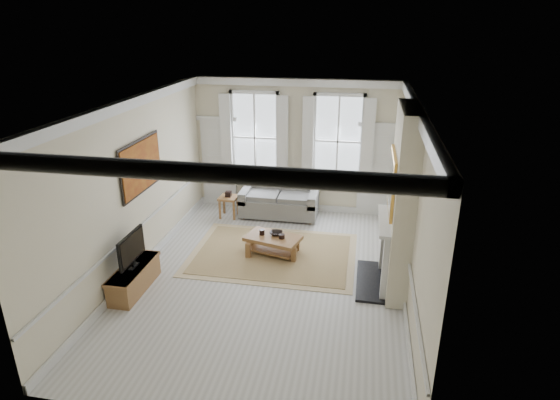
% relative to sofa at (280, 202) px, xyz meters
% --- Properties ---
extents(floor, '(7.20, 7.20, 0.00)m').
position_rel_sofa_xyz_m(floor, '(0.33, -3.11, -0.37)').
color(floor, '#B7B5AD').
rests_on(floor, ground).
extents(ceiling, '(7.20, 7.20, 0.00)m').
position_rel_sofa_xyz_m(ceiling, '(0.33, -3.11, 3.03)').
color(ceiling, white).
rests_on(ceiling, back_wall).
extents(back_wall, '(5.20, 0.00, 5.20)m').
position_rel_sofa_xyz_m(back_wall, '(0.33, 0.49, 1.33)').
color(back_wall, beige).
rests_on(back_wall, floor).
extents(left_wall, '(0.00, 7.20, 7.20)m').
position_rel_sofa_xyz_m(left_wall, '(-2.27, -3.11, 1.33)').
color(left_wall, beige).
rests_on(left_wall, floor).
extents(right_wall, '(0.00, 7.20, 7.20)m').
position_rel_sofa_xyz_m(right_wall, '(2.93, -3.11, 1.33)').
color(right_wall, beige).
rests_on(right_wall, floor).
extents(window_left, '(1.26, 0.20, 2.20)m').
position_rel_sofa_xyz_m(window_left, '(-0.72, 0.44, 1.53)').
color(window_left, '#B2BCC6').
rests_on(window_left, back_wall).
extents(window_right, '(1.26, 0.20, 2.20)m').
position_rel_sofa_xyz_m(window_right, '(1.38, 0.44, 1.53)').
color(window_right, '#B2BCC6').
rests_on(window_right, back_wall).
extents(door_left, '(0.90, 0.08, 2.30)m').
position_rel_sofa_xyz_m(door_left, '(-1.72, 0.45, 0.78)').
color(door_left, silver).
rests_on(door_left, floor).
extents(door_right, '(0.90, 0.08, 2.30)m').
position_rel_sofa_xyz_m(door_right, '(2.38, 0.45, 0.78)').
color(door_right, silver).
rests_on(door_right, floor).
extents(painting, '(0.05, 1.66, 1.06)m').
position_rel_sofa_xyz_m(painting, '(-2.23, -2.81, 1.68)').
color(painting, '#A7671C').
rests_on(painting, left_wall).
extents(chimney_breast, '(0.35, 1.70, 3.38)m').
position_rel_sofa_xyz_m(chimney_breast, '(2.75, -2.91, 1.33)').
color(chimney_breast, beige).
rests_on(chimney_breast, floor).
extents(hearth, '(0.55, 1.50, 0.05)m').
position_rel_sofa_xyz_m(hearth, '(2.33, -2.91, -0.34)').
color(hearth, black).
rests_on(hearth, floor).
extents(fireplace, '(0.21, 1.45, 1.33)m').
position_rel_sofa_xyz_m(fireplace, '(2.53, -2.91, 0.37)').
color(fireplace, silver).
rests_on(fireplace, floor).
extents(mirror, '(0.06, 1.26, 1.06)m').
position_rel_sofa_xyz_m(mirror, '(2.54, -2.91, 1.68)').
color(mirror, gold).
rests_on(mirror, chimney_breast).
extents(sofa, '(1.94, 0.94, 0.88)m').
position_rel_sofa_xyz_m(sofa, '(0.00, 0.00, 0.00)').
color(sofa, slate).
rests_on(sofa, floor).
extents(side_table, '(0.47, 0.47, 0.55)m').
position_rel_sofa_xyz_m(side_table, '(-1.25, -0.34, 0.07)').
color(side_table, brown).
rests_on(side_table, floor).
extents(rug, '(3.50, 2.60, 0.02)m').
position_rel_sofa_xyz_m(rug, '(0.25, -2.15, -0.35)').
color(rug, '#9B7C50').
rests_on(rug, floor).
extents(coffee_table, '(1.26, 0.93, 0.42)m').
position_rel_sofa_xyz_m(coffee_table, '(0.25, -2.15, -0.02)').
color(coffee_table, brown).
rests_on(coffee_table, rug).
extents(ceramic_pot_a, '(0.11, 0.11, 0.11)m').
position_rel_sofa_xyz_m(ceramic_pot_a, '(0.00, -2.10, 0.11)').
color(ceramic_pot_a, black).
rests_on(ceramic_pot_a, coffee_table).
extents(ceramic_pot_b, '(0.13, 0.13, 0.09)m').
position_rel_sofa_xyz_m(ceramic_pot_b, '(0.45, -2.20, 0.10)').
color(ceramic_pot_b, black).
rests_on(ceramic_pot_b, coffee_table).
extents(bowl, '(0.28, 0.28, 0.07)m').
position_rel_sofa_xyz_m(bowl, '(0.30, -2.05, 0.09)').
color(bowl, black).
rests_on(bowl, coffee_table).
extents(tv_stand, '(0.43, 1.33, 0.48)m').
position_rel_sofa_xyz_m(tv_stand, '(-2.01, -3.98, -0.13)').
color(tv_stand, brown).
rests_on(tv_stand, floor).
extents(tv, '(0.08, 0.90, 0.68)m').
position_rel_sofa_xyz_m(tv, '(-1.99, -3.98, 0.50)').
color(tv, black).
rests_on(tv, tv_stand).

